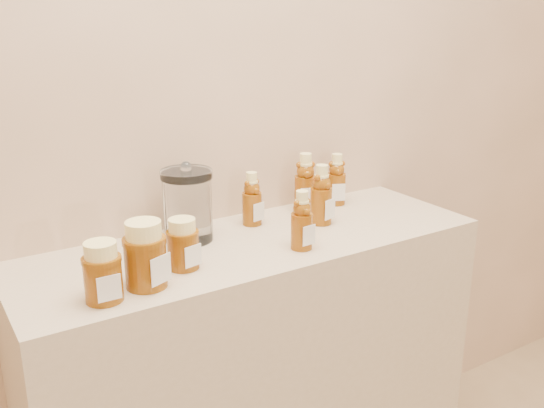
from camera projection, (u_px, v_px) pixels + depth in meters
wall_back at (213, 53)px, 1.55m from camera, size 3.50×0.02×2.70m
display_table at (256, 393)px, 1.67m from camera, size 1.20×0.40×0.90m
bear_bottle_back_left at (252, 195)px, 1.62m from camera, size 0.07×0.07×0.16m
bear_bottle_back_mid at (305, 179)px, 1.72m from camera, size 0.08×0.08×0.19m
bear_bottle_back_right at (336, 176)px, 1.79m from camera, size 0.08×0.08×0.17m
bear_bottle_front_left at (302, 216)px, 1.45m from camera, size 0.06×0.06×0.17m
bear_bottle_front_right at (321, 191)px, 1.62m from camera, size 0.08×0.08×0.19m
honey_jar_left at (145, 254)px, 1.26m from camera, size 0.12×0.12×0.14m
honey_jar_back at (183, 244)px, 1.35m from camera, size 0.09×0.09×0.12m
honey_jar_front at (102, 272)px, 1.20m from camera, size 0.08×0.08×0.12m
glass_canister at (188, 202)px, 1.50m from camera, size 0.13×0.13×0.20m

